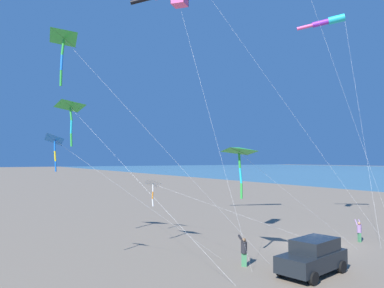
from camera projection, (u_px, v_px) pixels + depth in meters
The scene contains 11 objects.
ground_plane at pixel (314, 245), 26.63m from camera, with size 600.00×600.00×0.00m, color #756654.
parked_car at pixel (313, 256), 19.95m from camera, with size 4.58×2.74×1.85m.
cooler_box at pixel (338, 260), 21.89m from camera, with size 0.62×0.42×0.42m.
person_adult_flyer at pixel (244, 249), 21.42m from camera, with size 0.64×0.61×1.78m.
person_child_green_jacket at pixel (359, 230), 27.70m from camera, with size 0.50×0.57×1.62m.
kite_delta_checkered_midright at pixel (239, 152), 22.83m from camera, with size 9.40×3.16×6.95m.
kite_delta_striped_overhead at pixel (154, 184), 31.24m from camera, with size 9.35×10.71×4.47m.
kite_delta_small_distant at pixel (71, 106), 27.25m from camera, with size 5.95×14.36×10.41m.
kite_delta_rainbow_low_near at pixel (65, 39), 20.20m from camera, with size 11.68×5.09×13.02m.
kite_windsock_orange_high_right at pixel (328, 21), 34.36m from camera, with size 4.91×9.16×19.19m.
kite_delta_yellow_midlevel at pixel (56, 140), 20.52m from camera, with size 9.91×3.14×7.50m.
Camera 1 is at (-21.30, -18.56, 6.08)m, focal length 35.34 mm.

